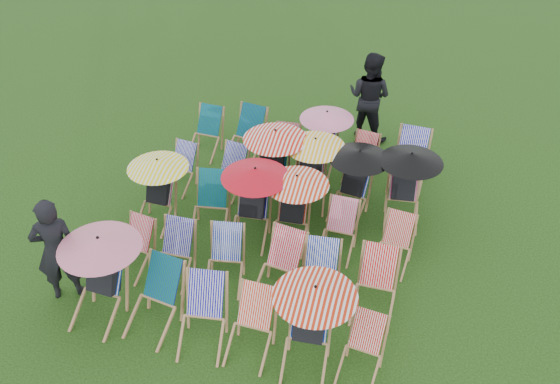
% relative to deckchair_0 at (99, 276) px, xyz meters
% --- Properties ---
extents(ground, '(100.00, 100.00, 0.00)m').
position_rel_deckchair_0_xyz_m(ground, '(1.95, 2.19, -0.75)').
color(ground, black).
rests_on(ground, ground).
extents(deckchair_0, '(1.20, 1.26, 1.42)m').
position_rel_deckchair_0_xyz_m(deckchair_0, '(0.00, 0.00, 0.00)').
color(deckchair_0, '#A5774D').
rests_on(deckchair_0, ground).
extents(deckchair_1, '(0.82, 1.02, 1.01)m').
position_rel_deckchair_0_xyz_m(deckchair_1, '(0.84, -0.01, -0.25)').
color(deckchair_1, '#A5774D').
rests_on(deckchair_1, ground).
extents(deckchair_2, '(0.75, 0.97, 0.98)m').
position_rel_deckchair_0_xyz_m(deckchair_2, '(1.62, -0.12, -0.26)').
color(deckchair_2, '#A5774D').
rests_on(deckchair_2, ground).
extents(deckchair_3, '(0.65, 0.88, 0.92)m').
position_rel_deckchair_0_xyz_m(deckchair_3, '(2.33, -0.09, -0.29)').
color(deckchair_3, '#A5774D').
rests_on(deckchair_3, ground).
extents(deckchair_4, '(1.14, 1.20, 1.36)m').
position_rel_deckchair_0_xyz_m(deckchair_4, '(3.15, -0.07, -0.03)').
color(deckchair_4, '#A5774D').
rests_on(deckchair_4, ground).
extents(deckchair_5, '(0.64, 0.82, 0.82)m').
position_rel_deckchair_0_xyz_m(deckchair_5, '(3.89, -0.06, -0.34)').
color(deckchair_5, '#A5774D').
rests_on(deckchair_5, ground).
extents(deckchair_6, '(0.68, 0.85, 0.83)m').
position_rel_deckchair_0_xyz_m(deckchair_6, '(-0.00, 1.02, -0.33)').
color(deckchair_6, '#A5774D').
rests_on(deckchair_6, ground).
extents(deckchair_7, '(0.59, 0.82, 0.89)m').
position_rel_deckchair_0_xyz_m(deckchair_7, '(0.70, 1.03, -0.31)').
color(deckchair_7, '#A5774D').
rests_on(deckchair_7, ground).
extents(deckchair_8, '(0.71, 0.90, 0.89)m').
position_rel_deckchair_0_xyz_m(deckchair_8, '(1.53, 1.10, -0.30)').
color(deckchair_8, '#A5774D').
rests_on(deckchair_8, ground).
extents(deckchair_9, '(0.79, 0.98, 0.96)m').
position_rel_deckchair_0_xyz_m(deckchair_9, '(2.41, 1.13, -0.27)').
color(deckchair_9, '#A5774D').
rests_on(deckchair_9, ground).
extents(deckchair_10, '(0.68, 0.90, 0.93)m').
position_rel_deckchair_0_xyz_m(deckchair_10, '(3.05, 1.09, -0.29)').
color(deckchair_10, '#A5774D').
rests_on(deckchair_10, ground).
extents(deckchair_11, '(0.65, 0.90, 0.96)m').
position_rel_deckchair_0_xyz_m(deckchair_11, '(3.90, 1.11, -0.27)').
color(deckchair_11, '#A5774D').
rests_on(deckchair_11, ground).
extents(deckchair_12, '(1.06, 1.11, 1.25)m').
position_rel_deckchair_0_xyz_m(deckchair_12, '(-0.11, 2.25, -0.09)').
color(deckchair_12, '#A5774D').
rests_on(deckchair_12, ground).
extents(deckchair_13, '(0.76, 0.97, 0.97)m').
position_rel_deckchair_0_xyz_m(deckchair_13, '(0.86, 2.29, -0.26)').
color(deckchair_13, '#A5774D').
rests_on(deckchair_13, ground).
extents(deckchair_14, '(1.15, 1.21, 1.36)m').
position_rel_deckchair_0_xyz_m(deckchair_14, '(1.62, 2.28, -0.03)').
color(deckchair_14, '#A5774D').
rests_on(deckchair_14, ground).
extents(deckchair_15, '(1.08, 1.13, 1.28)m').
position_rel_deckchair_0_xyz_m(deckchair_15, '(2.31, 2.36, -0.07)').
color(deckchair_15, '#A5774D').
rests_on(deckchair_15, ground).
extents(deckchair_16, '(0.61, 0.82, 0.86)m').
position_rel_deckchair_0_xyz_m(deckchair_16, '(3.12, 2.28, -0.32)').
color(deckchair_16, '#A5774D').
rests_on(deckchair_16, ground).
extents(deckchair_17, '(0.65, 0.83, 0.83)m').
position_rel_deckchair_0_xyz_m(deckchair_17, '(4.06, 2.21, -0.34)').
color(deckchair_17, '#A5774D').
rests_on(deckchair_17, ground).
extents(deckchair_18, '(0.64, 0.82, 0.81)m').
position_rel_deckchair_0_xyz_m(deckchair_18, '(-0.15, 3.32, -0.34)').
color(deckchair_18, '#A5774D').
rests_on(deckchair_18, ground).
extents(deckchair_19, '(0.70, 0.87, 0.85)m').
position_rel_deckchair_0_xyz_m(deckchair_19, '(0.81, 3.43, -0.32)').
color(deckchair_19, '#A5774D').
rests_on(deckchair_19, ground).
extents(deckchair_20, '(1.17, 1.23, 1.39)m').
position_rel_deckchair_0_xyz_m(deckchair_20, '(1.64, 3.46, -0.02)').
color(deckchair_20, '#A5774D').
rests_on(deckchair_20, ground).
extents(deckchair_21, '(1.09, 1.18, 1.30)m').
position_rel_deckchair_0_xyz_m(deckchair_21, '(2.37, 3.53, -0.07)').
color(deckchair_21, '#A5774D').
rests_on(deckchair_21, ground).
extents(deckchair_22, '(1.08, 1.15, 1.28)m').
position_rel_deckchair_0_xyz_m(deckchair_22, '(3.16, 3.39, -0.07)').
color(deckchair_22, '#A5774D').
rests_on(deckchair_22, ground).
extents(deckchair_23, '(1.11, 1.18, 1.32)m').
position_rel_deckchair_0_xyz_m(deckchair_23, '(4.07, 3.46, -0.05)').
color(deckchair_23, '#A5774D').
rests_on(deckchair_23, ground).
extents(deckchair_24, '(0.65, 0.87, 0.90)m').
position_rel_deckchair_0_xyz_m(deckchair_24, '(-0.09, 4.58, -0.30)').
color(deckchair_24, '#A5774D').
rests_on(deckchair_24, ground).
extents(deckchair_25, '(0.81, 1.02, 1.01)m').
position_rel_deckchair_0_xyz_m(deckchair_25, '(0.76, 4.60, -0.25)').
color(deckchair_25, '#A5774D').
rests_on(deckchair_25, ground).
extents(deckchair_26, '(0.60, 0.80, 0.82)m').
position_rel_deckchair_0_xyz_m(deckchair_26, '(1.64, 4.47, -0.34)').
color(deckchair_26, '#A5774D').
rests_on(deckchair_26, ground).
extents(deckchair_27, '(1.05, 1.10, 1.24)m').
position_rel_deckchair_0_xyz_m(deckchair_27, '(2.34, 4.63, -0.09)').
color(deckchair_27, '#A5774D').
rests_on(deckchair_27, ground).
extents(deckchair_28, '(0.67, 0.84, 0.82)m').
position_rel_deckchair_0_xyz_m(deckchair_28, '(3.14, 4.55, -0.34)').
color(deckchair_28, '#A5774D').
rests_on(deckchair_28, ground).
extents(deckchair_29, '(0.75, 0.99, 1.02)m').
position_rel_deckchair_0_xyz_m(deckchair_29, '(4.06, 4.56, -0.24)').
color(deckchair_29, '#A5774D').
rests_on(deckchair_29, ground).
extents(person_left, '(0.80, 0.72, 1.84)m').
position_rel_deckchair_0_xyz_m(person_left, '(-0.77, 0.20, 0.17)').
color(person_left, black).
rests_on(person_left, ground).
extents(person_rear, '(1.12, 0.99, 1.94)m').
position_rel_deckchair_0_xyz_m(person_rear, '(3.03, 6.03, 0.22)').
color(person_rear, black).
rests_on(person_rear, ground).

